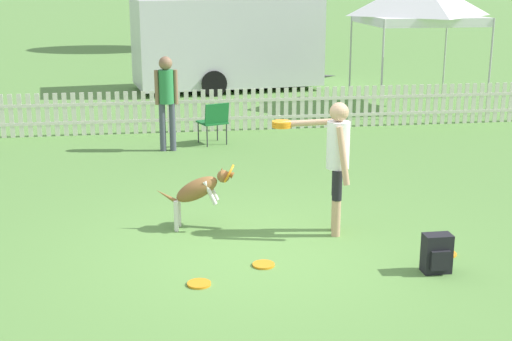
% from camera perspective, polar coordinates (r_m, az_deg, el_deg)
% --- Properties ---
extents(ground_plane, '(240.00, 240.00, 0.00)m').
position_cam_1_polar(ground_plane, '(8.39, 0.07, -6.44)').
color(ground_plane, '#5B8C42').
extents(handler_person, '(0.91, 0.83, 1.65)m').
position_cam_1_polar(handler_person, '(8.71, 6.26, 1.48)').
color(handler_person, tan).
rests_on(handler_person, ground_plane).
extents(leaping_dog, '(1.02, 0.43, 0.86)m').
position_cam_1_polar(leaping_dog, '(8.93, -4.55, -1.50)').
color(leaping_dog, olive).
rests_on(leaping_dog, ground_plane).
extents(frisbee_near_handler, '(0.25, 0.25, 0.02)m').
position_cam_1_polar(frisbee_near_handler, '(7.53, -4.58, -9.02)').
color(frisbee_near_handler, orange).
rests_on(frisbee_near_handler, ground_plane).
extents(frisbee_near_dog, '(0.25, 0.25, 0.02)m').
position_cam_1_polar(frisbee_near_dog, '(7.97, 0.61, -7.54)').
color(frisbee_near_dog, orange).
rests_on(frisbee_near_dog, ground_plane).
extents(frisbee_midfield, '(0.25, 0.25, 0.02)m').
position_cam_1_polar(frisbee_midfield, '(8.56, 14.93, -6.44)').
color(frisbee_midfield, orange).
rests_on(frisbee_midfield, ground_plane).
extents(backpack_on_grass, '(0.30, 0.22, 0.43)m').
position_cam_1_polar(backpack_on_grass, '(7.98, 14.28, -6.47)').
color(backpack_on_grass, black).
rests_on(backpack_on_grass, ground_plane).
extents(picket_fence, '(22.41, 0.04, 0.87)m').
position_cam_1_polar(picket_fence, '(14.67, -3.89, 4.81)').
color(picket_fence, silver).
rests_on(picket_fence, ground_plane).
extents(folding_chair_blue_left, '(0.62, 0.63, 0.81)m').
position_cam_1_polar(folding_chair_blue_left, '(13.48, -3.37, 4.09)').
color(folding_chair_blue_left, '#333338').
rests_on(folding_chair_blue_left, ground_plane).
extents(canopy_tent_main, '(2.56, 2.56, 3.10)m').
position_cam_1_polar(canopy_tent_main, '(17.51, 12.97, 13.13)').
color(canopy_tent_main, '#B2B2B2').
rests_on(canopy_tent_main, ground_plane).
extents(spectator_standing, '(0.42, 0.27, 1.72)m').
position_cam_1_polar(spectator_standing, '(12.98, -7.18, 6.11)').
color(spectator_standing, '#474C5B').
rests_on(spectator_standing, ground_plane).
extents(equipment_trailer, '(5.93, 2.83, 2.49)m').
position_cam_1_polar(equipment_trailer, '(20.11, -2.37, 10.23)').
color(equipment_trailer, silver).
rests_on(equipment_trailer, ground_plane).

